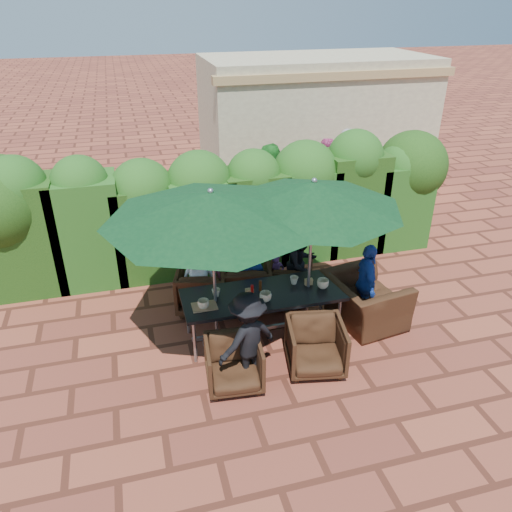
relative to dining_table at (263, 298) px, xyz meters
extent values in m
plane|color=brown|center=(0.00, 0.12, -0.68)|extent=(80.00, 80.00, 0.00)
cube|color=black|center=(0.00, 0.00, 0.05)|extent=(2.38, 0.90, 0.05)
cube|color=gray|center=(0.00, 0.00, -0.56)|extent=(2.18, 0.05, 0.05)
cylinder|color=gray|center=(-1.09, -0.35, -0.33)|extent=(0.05, 0.05, 0.70)
cylinder|color=gray|center=(-1.09, 0.35, -0.33)|extent=(0.05, 0.05, 0.70)
cylinder|color=gray|center=(1.09, -0.35, -0.33)|extent=(0.05, 0.05, 0.70)
cylinder|color=gray|center=(1.09, 0.35, -0.33)|extent=(0.05, 0.05, 0.70)
cylinder|color=gray|center=(-0.71, -0.02, -0.66)|extent=(0.44, 0.44, 0.03)
cylinder|color=gray|center=(-0.71, -0.02, 0.52)|extent=(0.04, 0.04, 2.40)
cone|color=black|center=(-0.71, -0.02, 1.54)|extent=(2.92, 2.92, 0.38)
sphere|color=gray|center=(-0.71, -0.02, 1.74)|extent=(0.08, 0.08, 0.08)
cylinder|color=gray|center=(0.71, 0.01, -0.66)|extent=(0.44, 0.44, 0.03)
cylinder|color=gray|center=(0.71, 0.01, 0.52)|extent=(0.04, 0.04, 2.40)
cone|color=black|center=(0.71, 0.01, 1.54)|extent=(2.54, 2.54, 0.38)
sphere|color=gray|center=(0.71, 0.01, 1.74)|extent=(0.08, 0.08, 0.08)
imported|color=black|center=(-0.75, 0.99, -0.26)|extent=(0.98, 0.94, 0.83)
imported|color=black|center=(-0.03, 0.97, -0.26)|extent=(0.93, 0.89, 0.84)
imported|color=black|center=(0.75, 0.92, -0.31)|extent=(0.91, 0.89, 0.73)
imported|color=black|center=(-0.66, -0.94, -0.30)|extent=(0.78, 0.74, 0.75)
imported|color=black|center=(0.50, -0.91, -0.28)|extent=(0.89, 0.85, 0.79)
imported|color=black|center=(1.64, -0.06, -0.16)|extent=(0.94, 1.29, 1.03)
imported|color=silver|center=(-0.80, 0.92, -0.10)|extent=(0.62, 0.44, 1.14)
imported|color=#1E43A7|center=(0.10, 0.93, 0.04)|extent=(0.63, 0.57, 1.43)
imported|color=black|center=(0.91, 0.86, -0.02)|extent=(0.73, 0.61, 1.31)
imported|color=black|center=(-0.46, -0.90, 0.00)|extent=(0.95, 0.70, 1.35)
imported|color=#1E43A7|center=(1.67, -0.01, -0.02)|extent=(0.53, 0.83, 1.32)
imported|color=#C34483|center=(-0.41, 1.07, -0.24)|extent=(0.32, 0.27, 0.88)
imported|color=#83479B|center=(0.54, 1.04, -0.29)|extent=(0.31, 0.27, 0.78)
imported|color=#227D25|center=(1.38, 4.28, 0.21)|extent=(1.70, 1.41, 1.77)
imported|color=#C34483|center=(2.82, 4.60, 0.17)|extent=(0.82, 0.51, 1.70)
imported|color=gray|center=(3.40, 4.56, 0.26)|extent=(1.26, 1.22, 1.88)
imported|color=beige|center=(-0.91, -0.15, 0.14)|extent=(0.16, 0.16, 0.13)
imported|color=beige|center=(-0.68, 0.11, 0.13)|extent=(0.13, 0.13, 0.12)
imported|color=beige|center=(-0.02, -0.20, 0.14)|extent=(0.18, 0.18, 0.14)
imported|color=beige|center=(0.53, 0.14, 0.13)|extent=(0.13, 0.13, 0.12)
imported|color=beige|center=(0.90, -0.09, 0.15)|extent=(0.18, 0.18, 0.14)
cylinder|color=#B20C0A|center=(-0.17, -0.01, 0.16)|extent=(0.04, 0.04, 0.17)
cylinder|color=#4C230C|center=(-0.02, 0.09, 0.16)|extent=(0.04, 0.04, 0.17)
cube|color=#9D6F4C|center=(-0.89, -0.13, 0.08)|extent=(0.35, 0.25, 0.02)
cube|color=tan|center=(-0.20, 0.02, 0.12)|extent=(0.12, 0.06, 0.10)
cube|color=tan|center=(0.73, 0.06, 0.12)|extent=(0.12, 0.06, 0.10)
cube|color=#13360E|center=(-3.50, 2.42, 0.32)|extent=(1.15, 0.95, 1.99)
sphere|color=#13360E|center=(-3.50, 2.42, 1.21)|extent=(1.03, 1.03, 1.03)
cube|color=#13360E|center=(-2.50, 2.42, 0.30)|extent=(1.15, 0.95, 1.95)
sphere|color=#13360E|center=(-2.50, 2.42, 1.17)|extent=(0.96, 0.96, 0.96)
cube|color=#13360E|center=(-1.50, 2.42, 0.19)|extent=(1.15, 0.95, 1.74)
sphere|color=#13360E|center=(-1.50, 2.42, 0.96)|extent=(1.10, 1.10, 1.10)
cube|color=#13360E|center=(-0.50, 2.42, 0.21)|extent=(1.15, 0.95, 1.78)
sphere|color=#13360E|center=(-0.50, 2.42, 1.00)|extent=(1.16, 1.16, 1.16)
cube|color=#13360E|center=(0.50, 2.42, 0.23)|extent=(1.15, 0.95, 1.80)
sphere|color=#13360E|center=(0.50, 2.42, 1.03)|extent=(1.01, 1.01, 1.01)
cube|color=#13360E|center=(1.50, 2.42, 0.22)|extent=(1.15, 0.95, 1.78)
sphere|color=#13360E|center=(1.50, 2.42, 1.01)|extent=(1.23, 1.23, 1.23)
cube|color=#13360E|center=(2.50, 2.42, 0.32)|extent=(1.15, 0.95, 2.00)
sphere|color=#13360E|center=(2.50, 2.42, 1.22)|extent=(1.07, 1.07, 1.07)
cube|color=#13360E|center=(3.50, 2.42, 0.18)|extent=(1.15, 0.95, 1.72)
sphere|color=#13360E|center=(3.50, 2.42, 0.94)|extent=(0.98, 0.98, 0.98)
sphere|color=#13360E|center=(-3.80, 2.52, 0.92)|extent=(1.60, 1.60, 1.60)
sphere|color=#13360E|center=(3.80, 2.52, 0.92)|extent=(1.40, 1.40, 1.40)
cube|color=beige|center=(3.50, 7.12, 0.92)|extent=(6.00, 3.00, 3.20)
cube|color=tan|center=(3.50, 5.67, 2.22)|extent=(6.20, 0.25, 0.20)
camera|label=1|loc=(-1.73, -5.98, 3.99)|focal=35.00mm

